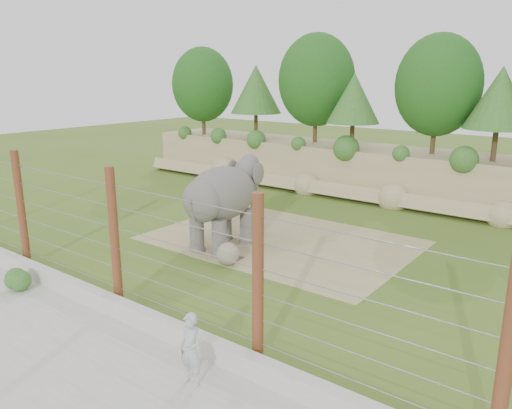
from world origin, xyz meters
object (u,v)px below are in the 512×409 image
Objects in this scene: barrier_fence at (114,238)px; zookeeper at (191,350)px; elephant at (222,206)px; stone_ball at (228,254)px.

barrier_fence reaches higher than zookeeper.
stone_ball is at bearing -46.50° from elephant.
zookeeper is (3.85, -5.70, 0.40)m from stone_ball.
barrier_fence is at bearing 159.17° from zookeeper.
stone_ball is at bearing 122.09° from zookeeper.
stone_ball is 0.49× the size of zookeeper.
elephant is at bearing 124.82° from zookeeper.
stone_ball is at bearing 82.68° from barrier_fence.
elephant reaches higher than stone_ball.
stone_ball is 4.52m from barrier_fence.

